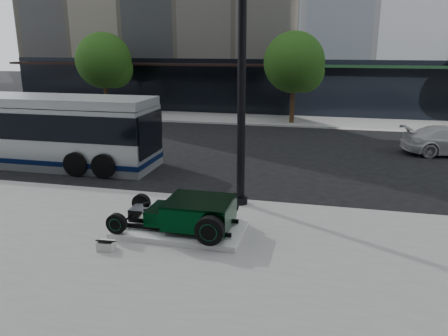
# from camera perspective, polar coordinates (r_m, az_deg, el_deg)

# --- Properties ---
(ground) EXTENTS (120.00, 120.00, 0.00)m
(ground) POSITION_cam_1_polar(r_m,az_deg,el_deg) (16.28, 1.43, -1.98)
(ground) COLOR black
(ground) RESTS_ON ground
(sidewalk_far) EXTENTS (70.00, 4.00, 0.12)m
(sidewalk_far) POSITION_cam_1_polar(r_m,az_deg,el_deg) (29.75, 7.02, 6.20)
(sidewalk_far) COLOR gray
(sidewalk_far) RESTS_ON ground
(street_trees) EXTENTS (29.80, 3.80, 5.70)m
(street_trees) POSITION_cam_1_polar(r_m,az_deg,el_deg) (28.34, 9.42, 13.18)
(street_trees) COLOR black
(street_trees) RESTS_ON sidewalk_far
(display_plinth) EXTENTS (3.40, 1.80, 0.15)m
(display_plinth) POSITION_cam_1_polar(r_m,az_deg,el_deg) (11.90, -5.72, -7.95)
(display_plinth) COLOR silver
(display_plinth) RESTS_ON sidewalk_near
(hot_rod) EXTENTS (3.22, 2.00, 0.81)m
(hot_rod) POSITION_cam_1_polar(r_m,az_deg,el_deg) (11.60, -4.23, -5.85)
(hot_rod) COLOR black
(hot_rod) RESTS_ON display_plinth
(info_plaque) EXTENTS (0.42, 0.33, 0.31)m
(info_plaque) POSITION_cam_1_polar(r_m,az_deg,el_deg) (11.23, -15.16, -9.68)
(info_plaque) COLOR silver
(info_plaque) RESTS_ON sidewalk_near
(lamppost) EXTENTS (0.45, 0.45, 8.24)m
(lamppost) POSITION_cam_1_polar(r_m,az_deg,el_deg) (13.07, 2.32, 11.22)
(lamppost) COLOR black
(lamppost) RESTS_ON sidewalk_near
(transit_bus) EXTENTS (12.12, 2.88, 2.92)m
(transit_bus) POSITION_cam_1_polar(r_m,az_deg,el_deg) (20.73, -25.16, 4.63)
(transit_bus) COLOR #AAAFB4
(transit_bus) RESTS_ON ground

